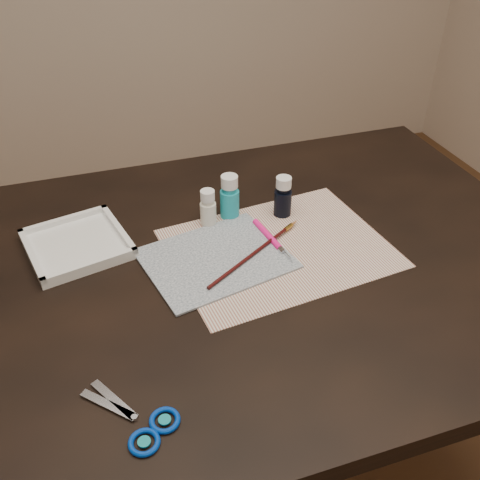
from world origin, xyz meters
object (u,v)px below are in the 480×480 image
object	(u,v)px
paper	(279,248)
paint_bottle_white	(208,208)
paint_bottle_navy	(283,196)
scissors	(123,415)
palette_tray	(77,244)
paint_bottle_cyan	(230,197)
canvas	(216,259)

from	to	relation	value
paper	paint_bottle_white	distance (m)	0.17
paper	paint_bottle_navy	size ratio (longest dim) A/B	4.60
scissors	palette_tray	world-z (taller)	palette_tray
paint_bottle_cyan	scissors	world-z (taller)	paint_bottle_cyan
paint_bottle_white	scissors	size ratio (longest dim) A/B	0.48
canvas	scissors	size ratio (longest dim) A/B	1.56
paint_bottle_white	paint_bottle_cyan	distance (m)	0.06
paint_bottle_cyan	scissors	size ratio (longest dim) A/B	0.58
paint_bottle_navy	paint_bottle_white	bearing A→B (deg)	175.43
paint_bottle_white	palette_tray	bearing A→B (deg)	179.76
canvas	scissors	world-z (taller)	scissors
canvas	paint_bottle_cyan	bearing A→B (deg)	62.52
paint_bottle_navy	palette_tray	size ratio (longest dim) A/B	0.49
paint_bottle_white	paper	bearing A→B (deg)	-48.53
scissors	palette_tray	xyz separation A→B (m)	(-0.03, 0.43, 0.01)
paint_bottle_navy	palette_tray	xyz separation A→B (m)	(-0.44, 0.01, -0.03)
paper	palette_tray	size ratio (longest dim) A/B	2.27
paper	scissors	world-z (taller)	scissors
paper	paint_bottle_white	world-z (taller)	paint_bottle_white
paint_bottle_navy	scissors	size ratio (longest dim) A/B	0.54
paint_bottle_cyan	paper	bearing A→B (deg)	-67.25
paint_bottle_cyan	palette_tray	size ratio (longest dim) A/B	0.53
canvas	palette_tray	world-z (taller)	palette_tray
paint_bottle_white	paint_bottle_navy	world-z (taller)	paint_bottle_navy
paper	palette_tray	world-z (taller)	palette_tray
paint_bottle_navy	scissors	bearing A→B (deg)	-134.51
paint_bottle_white	paint_bottle_cyan	bearing A→B (deg)	16.30
canvas	paint_bottle_white	size ratio (longest dim) A/B	3.21
paint_bottle_white	paint_bottle_navy	bearing A→B (deg)	-4.57
paint_bottle_cyan	palette_tray	bearing A→B (deg)	-177.52
canvas	palette_tray	distance (m)	0.28
paper	canvas	size ratio (longest dim) A/B	1.59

